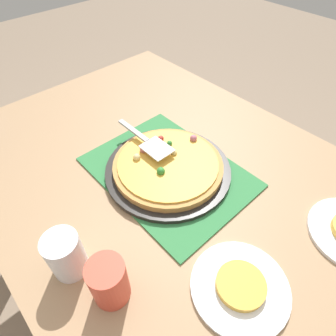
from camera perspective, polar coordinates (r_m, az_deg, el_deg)
The scene contains 10 objects.
ground_plane at distance 1.52m, azimuth -0.00°, elevation -20.50°, with size 8.00×8.00×0.00m, color #84705B.
dining_table at distance 0.96m, azimuth -0.00°, elevation -5.32°, with size 1.40×1.00×0.75m.
placemat at distance 0.88m, azimuth -0.00°, elevation -0.77°, with size 0.48×0.36×0.01m, color #2D753D.
pizza_pan at distance 0.87m, azimuth -0.00°, elevation -0.32°, with size 0.38×0.38×0.01m, color black.
pizza at distance 0.86m, azimuth -0.04°, elevation 0.66°, with size 0.33×0.33×0.04m.
plate_far_right at distance 0.70m, azimuth 14.13°, elevation -22.09°, with size 0.22×0.22×0.01m, color white.
served_slice_right at distance 0.69m, azimuth 14.34°, elevation -21.68°, with size 0.11×0.11×0.02m, color gold.
cup_far at distance 0.69m, azimuth -19.72°, elevation -16.02°, with size 0.08×0.08×0.12m, color white.
cup_corner at distance 0.64m, azimuth -11.72°, elevation -21.32°, with size 0.08×0.08×0.12m, color #E04C38.
pizza_server at distance 0.89m, azimuth -4.32°, elevation 5.45°, with size 0.23×0.07×0.01m.
Camera 1 is at (-0.44, 0.40, 1.40)m, focal length 30.54 mm.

